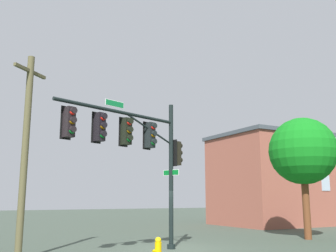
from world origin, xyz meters
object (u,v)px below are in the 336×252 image
tree_far (303,151)px  utility_pole (25,149)px  signal_pole_assembly (137,143)px  brick_building (269,179)px  fire_hydrant (158,249)px

tree_far → utility_pole: bearing=0.2°
signal_pole_assembly → utility_pole: size_ratio=0.84×
signal_pole_assembly → brick_building: bearing=-148.4°
fire_hydrant → brick_building: size_ratio=0.10×
fire_hydrant → tree_far: tree_far is taller
utility_pole → tree_far: size_ratio=1.16×
fire_hydrant → tree_far: (-10.37, -2.74, 4.34)m
tree_far → brick_building: bearing=-122.5°
signal_pole_assembly → brick_building: size_ratio=0.78×
fire_hydrant → tree_far: bearing=-165.2°
fire_hydrant → brick_building: brick_building is taller
tree_far → brick_building: size_ratio=0.81×
signal_pole_assembly → utility_pole: 4.39m
tree_far → brick_building: (-5.95, -9.33, -1.03)m
utility_pole → fire_hydrant: size_ratio=9.26×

